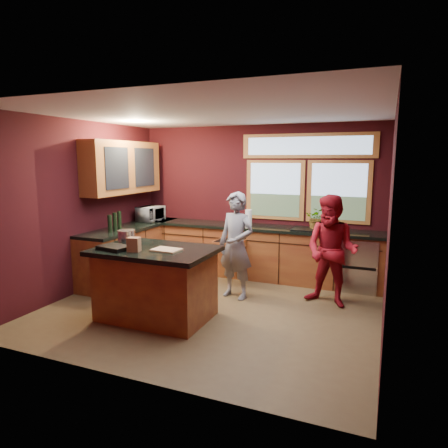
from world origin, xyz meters
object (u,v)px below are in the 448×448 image
Objects in this scene: person_red at (332,251)px; cutting_board at (166,250)px; stock_pot at (127,237)px; person_grey at (236,246)px; island at (156,283)px.

cutting_board is (-1.88, -1.40, 0.15)m from person_red.
person_grey is at bearing 38.62° from stock_pot.
island is at bearing -15.26° from stock_pot.
person_red reaches higher than stock_pot.
person_grey is at bearing 67.36° from cutting_board.
person_red is 6.68× the size of stock_pot.
island is at bearing 165.96° from cutting_board.
stock_pot reaches higher than island.
stock_pot is at bearing -140.83° from person_red.
person_red is (2.08, 1.35, 0.32)m from island.
island is 4.43× the size of cutting_board.
island is 2.50m from person_red.
island is 0.96× the size of person_grey.
cutting_board is 1.46× the size of stock_pot.
stock_pot is at bearing 164.74° from island.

